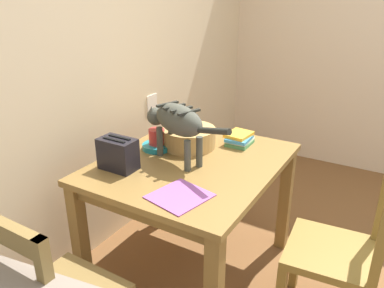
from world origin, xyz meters
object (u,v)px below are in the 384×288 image
wooden_chair_far (340,251)px  book_stack (239,139)px  saucer_bowl (157,146)px  coffee_mug (157,137)px  wicker_basket (189,137)px  cat (176,121)px  toaster (118,154)px  magazine (180,196)px  dining_table (192,175)px

wooden_chair_far → book_stack: bearing=58.8°
saucer_bowl → coffee_mug: size_ratio=1.28×
wicker_basket → cat: bearing=-168.2°
wooden_chair_far → toaster: bearing=99.6°
saucer_bowl → magazine: bearing=-134.4°
wicker_basket → dining_table: bearing=-144.2°
coffee_mug → toaster: size_ratio=0.70×
wicker_basket → wooden_chair_far: size_ratio=0.35×
dining_table → cat: (-0.03, 0.08, 0.32)m
coffee_mug → wooden_chair_far: (-0.04, -1.11, -0.37)m
wicker_basket → toaster: toaster is taller
magazine → toaster: 0.46m
cat → wooden_chair_far: (0.03, -0.92, -0.52)m
magazine → wooden_chair_far: size_ratio=0.27×
book_stack → wicker_basket: 0.31m
coffee_mug → wicker_basket: 0.19m
wooden_chair_far → dining_table: bearing=85.2°
saucer_bowl → toaster: 0.33m
cat → wicker_basket: 0.26m
cat → coffee_mug: bearing=89.1°
book_stack → toaster: bearing=147.1°
book_stack → wooden_chair_far: (-0.36, -0.71, -0.33)m
saucer_bowl → magazine: (-0.41, -0.42, -0.01)m
magazine → wooden_chair_far: (0.37, -0.69, -0.29)m
book_stack → magazine: bearing=-178.0°
magazine → book_stack: 0.73m
cat → book_stack: (0.39, -0.21, -0.19)m
coffee_mug → magazine: coffee_mug is taller
dining_table → magazine: size_ratio=4.41×
cat → saucer_bowl: cat is taller
dining_table → coffee_mug: size_ratio=7.93×
toaster → saucer_bowl: bearing=-3.3°
dining_table → wicker_basket: (0.17, 0.12, 0.15)m
cat → wooden_chair_far: 1.06m
wicker_basket → wooden_chair_far: wooden_chair_far is taller
saucer_bowl → book_stack: 0.51m
magazine → wicker_basket: wicker_basket is taller
dining_table → wooden_chair_far: (-0.00, -0.84, -0.20)m
dining_table → cat: cat is taller
book_stack → toaster: (-0.64, 0.42, 0.05)m
coffee_mug → magazine: 0.60m
coffee_mug → book_stack: bearing=-51.7°
saucer_bowl → coffee_mug: 0.06m
dining_table → toaster: bearing=135.4°
saucer_bowl → coffee_mug: coffee_mug is taller
dining_table → magazine: bearing=-157.5°
saucer_bowl → book_stack: (0.32, -0.40, 0.02)m
magazine → book_stack: size_ratio=1.36×
cat → wicker_basket: (0.20, 0.04, -0.17)m
wicker_basket → book_stack: bearing=-53.7°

